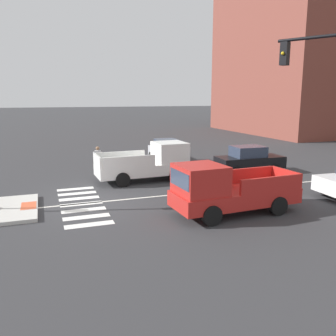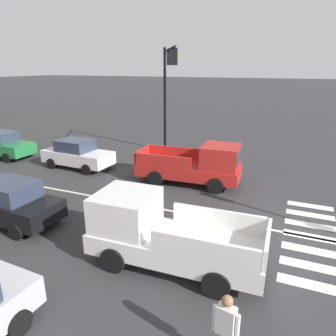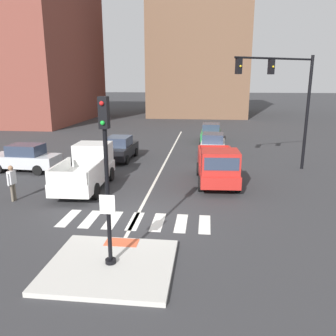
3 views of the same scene
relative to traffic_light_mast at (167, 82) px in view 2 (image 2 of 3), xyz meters
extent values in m
plane|color=#333335|center=(-7.25, -7.99, -4.72)|extent=(300.00, 300.00, 0.00)
cube|color=silver|center=(-9.97, -8.52, -4.72)|extent=(0.44, 1.80, 0.01)
cube|color=silver|center=(-9.06, -8.52, -4.72)|extent=(0.44, 1.80, 0.01)
cube|color=silver|center=(-8.15, -8.52, -4.72)|extent=(0.44, 1.80, 0.01)
cube|color=silver|center=(-7.25, -8.52, -4.72)|extent=(0.44, 1.80, 0.01)
cube|color=silver|center=(-6.34, -8.52, -4.72)|extent=(0.44, 1.80, 0.01)
cube|color=silver|center=(-5.43, -8.52, -4.72)|extent=(0.44, 1.80, 0.01)
cube|color=silver|center=(-4.53, -8.52, -4.72)|extent=(0.44, 1.80, 0.01)
cube|color=silver|center=(-7.28, 2.01, -4.72)|extent=(0.14, 28.00, 0.01)
cylinder|color=black|center=(1.44, 0.80, -1.33)|extent=(0.18, 0.18, 6.79)
cylinder|color=black|center=(-0.88, -0.48, 1.82)|extent=(4.69, 2.65, 0.11)
cube|color=black|center=(-1.11, -0.61, 1.37)|extent=(0.37, 0.39, 0.80)
sphere|color=gold|center=(-1.03, -0.76, 1.37)|extent=(0.12, 0.12, 0.12)
cube|color=black|center=(-2.96, -1.63, 1.37)|extent=(0.37, 0.39, 0.80)
sphere|color=gold|center=(-2.88, -1.78, 1.37)|extent=(0.12, 0.12, 0.12)
cube|color=white|center=(-4.09, 3.88, -4.07)|extent=(1.89, 4.17, 0.70)
cube|color=#2D384C|center=(-4.08, 4.03, -3.40)|extent=(1.57, 1.97, 0.64)
cylinder|color=black|center=(-3.31, 2.58, -4.42)|extent=(0.21, 0.61, 0.60)
cylinder|color=black|center=(-4.98, 2.65, -4.42)|extent=(0.21, 0.61, 0.60)
cylinder|color=black|center=(-3.20, 5.12, -4.42)|extent=(0.21, 0.61, 0.60)
cylinder|color=black|center=(-4.86, 5.19, -4.42)|extent=(0.21, 0.61, 0.60)
cube|color=black|center=(-10.51, 1.98, -4.07)|extent=(1.83, 4.15, 0.70)
cube|color=#2D384C|center=(-10.51, 1.83, -3.40)|extent=(1.54, 1.94, 0.64)
cylinder|color=black|center=(-9.63, 3.23, -4.42)|extent=(0.20, 0.61, 0.60)
cylinder|color=black|center=(-11.38, 0.74, -4.42)|extent=(0.20, 0.61, 0.60)
cylinder|color=black|center=(-9.71, 0.69, -4.42)|extent=(0.20, 0.61, 0.60)
cube|color=#237A3D|center=(-4.18, 9.79, -4.07)|extent=(1.80, 4.14, 0.70)
cube|color=#2D384C|center=(-4.17, 9.94, -3.40)|extent=(1.53, 1.94, 0.64)
cylinder|color=black|center=(-3.37, 8.50, -4.42)|extent=(0.19, 0.60, 0.60)
cylinder|color=black|center=(-5.04, 8.54, -4.42)|extent=(0.19, 0.60, 0.60)
cylinder|color=black|center=(-3.31, 11.04, -4.42)|extent=(0.19, 0.60, 0.60)
cylinder|color=black|center=(-14.26, -2.56, -4.42)|extent=(0.61, 0.20, 0.60)
cube|color=red|center=(-3.95, -2.83, -4.04)|extent=(2.18, 5.20, 0.60)
cube|color=red|center=(-3.86, -4.43, -3.19)|extent=(1.89, 1.80, 1.10)
cube|color=#2D384C|center=(-3.82, -5.26, -3.11)|extent=(1.62, 0.17, 0.60)
cube|color=red|center=(-3.12, -1.76, -3.44)|extent=(0.28, 2.81, 0.60)
cube|color=red|center=(-4.90, -1.86, -3.44)|extent=(0.28, 2.81, 0.60)
cube|color=red|center=(-4.09, -0.33, -3.44)|extent=(1.80, 0.20, 0.60)
cylinder|color=black|center=(-2.95, -4.36, -4.34)|extent=(0.28, 0.77, 0.76)
cylinder|color=black|center=(-4.77, -4.46, -4.34)|extent=(0.28, 0.77, 0.76)
cylinder|color=black|center=(-3.12, -1.38, -4.34)|extent=(0.28, 0.77, 0.76)
cylinder|color=black|center=(-4.94, -1.48, -4.34)|extent=(0.28, 0.77, 0.76)
cube|color=white|center=(-10.57, -4.80, -4.04)|extent=(2.10, 5.17, 0.60)
cube|color=white|center=(-10.64, -3.20, -3.19)|extent=(1.87, 1.77, 1.10)
cube|color=#2D384C|center=(-10.67, -2.37, -3.11)|extent=(1.62, 0.14, 0.60)
cube|color=white|center=(-11.42, -5.85, -3.44)|extent=(0.23, 2.81, 0.60)
cube|color=white|center=(-9.64, -5.78, -3.44)|extent=(0.23, 2.81, 0.60)
cube|color=white|center=(-10.47, -7.29, -3.44)|extent=(1.80, 0.17, 0.60)
cylinder|color=black|center=(-11.55, -3.25, -4.34)|extent=(0.27, 0.77, 0.76)
cylinder|color=black|center=(-9.72, -3.18, -4.34)|extent=(0.27, 0.77, 0.76)
cylinder|color=black|center=(-11.43, -6.23, -4.34)|extent=(0.27, 0.77, 0.76)
cylinder|color=black|center=(-9.61, -6.16, -4.34)|extent=(0.27, 0.77, 0.76)
cube|color=silver|center=(-13.24, -6.86, -3.60)|extent=(0.28, 0.39, 0.60)
cylinder|color=silver|center=(-13.20, -6.63, -3.65)|extent=(0.09, 0.09, 0.56)
cylinder|color=silver|center=(-13.28, -7.08, -3.65)|extent=(0.09, 0.09, 0.56)
sphere|color=#936B4C|center=(-13.24, -6.86, -3.16)|extent=(0.22, 0.22, 0.22)
camera|label=1|loc=(8.06, -9.96, -0.12)|focal=38.07mm
camera|label=2|loc=(-17.93, -7.67, 0.94)|focal=33.19mm
camera|label=3|loc=(-4.54, -20.79, 0.63)|focal=36.59mm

